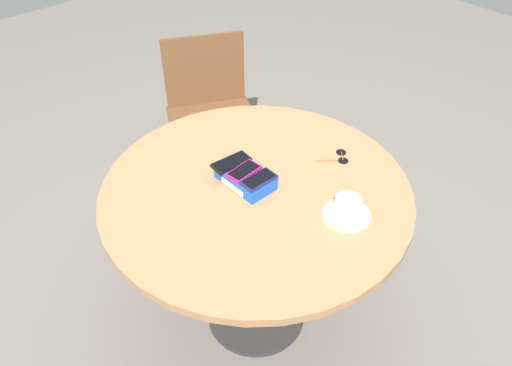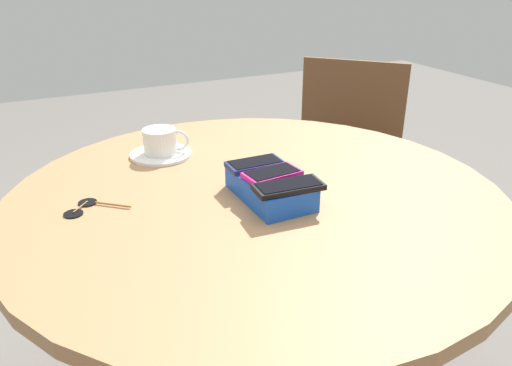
# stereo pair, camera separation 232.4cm
# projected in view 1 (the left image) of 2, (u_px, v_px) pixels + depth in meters

# --- Properties ---
(ground_plane) EXTENTS (8.00, 8.00, 0.00)m
(ground_plane) POSITION_uv_depth(u_px,v_px,m) (256.00, 314.00, 2.17)
(ground_plane) COLOR slate
(round_table) EXTENTS (1.06, 1.06, 0.73)m
(round_table) POSITION_uv_depth(u_px,v_px,m) (256.00, 210.00, 1.77)
(round_table) COLOR #2D2D2D
(round_table) RESTS_ON ground_plane
(phone_box) EXTENTS (0.20, 0.12, 0.05)m
(phone_box) POSITION_uv_depth(u_px,v_px,m) (245.00, 178.00, 1.70)
(phone_box) COLOR blue
(phone_box) RESTS_ON round_table
(phone_black) EXTENTS (0.07, 0.14, 0.01)m
(phone_black) POSITION_uv_depth(u_px,v_px,m) (231.00, 162.00, 1.72)
(phone_black) COLOR black
(phone_black) RESTS_ON phone_box
(phone_magenta) EXTENTS (0.07, 0.12, 0.01)m
(phone_magenta) POSITION_uv_depth(u_px,v_px,m) (244.00, 171.00, 1.68)
(phone_magenta) COLOR #D11975
(phone_magenta) RESTS_ON phone_box
(phone_navy) EXTENTS (0.06, 0.12, 0.01)m
(phone_navy) POSITION_uv_depth(u_px,v_px,m) (259.00, 180.00, 1.65)
(phone_navy) COLOR navy
(phone_navy) RESTS_ON phone_box
(saucer) EXTENTS (0.15, 0.15, 0.01)m
(saucer) POSITION_uv_depth(u_px,v_px,m) (346.00, 215.00, 1.59)
(saucer) COLOR white
(saucer) RESTS_ON round_table
(coffee_cup) EXTENTS (0.08, 0.11, 0.06)m
(coffee_cup) POSITION_uv_depth(u_px,v_px,m) (347.00, 207.00, 1.57)
(coffee_cup) COLOR white
(coffee_cup) RESTS_ON saucer
(sunglasses) EXTENTS (0.08, 0.13, 0.01)m
(sunglasses) POSITION_uv_depth(u_px,v_px,m) (340.00, 157.00, 1.83)
(sunglasses) COLOR black
(sunglasses) RESTS_ON round_table
(chair_near_window) EXTENTS (0.58, 0.58, 0.83)m
(chair_near_window) POSITION_uv_depth(u_px,v_px,m) (212.00, 118.00, 2.53)
(chair_near_window) COLOR brown
(chair_near_window) RESTS_ON ground_plane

